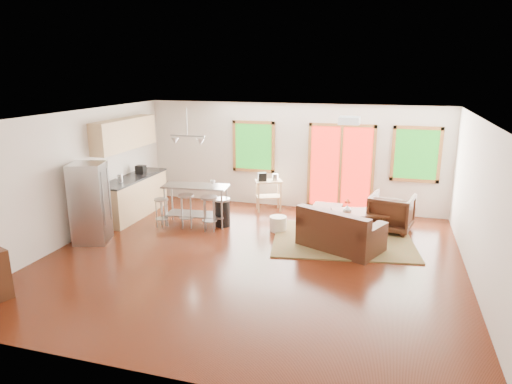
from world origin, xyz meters
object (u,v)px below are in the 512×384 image
(armchair, at_px, (391,211))
(ottoman, at_px, (327,215))
(rug, at_px, (343,240))
(loveseat, at_px, (340,233))
(refrigerator, at_px, (90,203))
(island, at_px, (196,198))
(coffee_table, at_px, (359,214))
(kitchen_cart, at_px, (268,185))

(armchair, relative_size, ottoman, 1.40)
(rug, relative_size, ottoman, 4.38)
(loveseat, xyz_separation_m, refrigerator, (-4.84, -1.00, 0.49))
(rug, bearing_deg, armchair, 44.47)
(island, bearing_deg, armchair, 11.00)
(coffee_table, bearing_deg, loveseat, -104.12)
(loveseat, xyz_separation_m, armchair, (0.94, 1.38, 0.12))
(ottoman, distance_m, kitchen_cart, 1.72)
(coffee_table, height_order, refrigerator, refrigerator)
(ottoman, xyz_separation_m, refrigerator, (-4.39, -2.41, 0.60))
(loveseat, height_order, coffee_table, loveseat)
(rug, bearing_deg, island, 178.45)
(ottoman, xyz_separation_m, island, (-2.81, -0.85, 0.41))
(loveseat, bearing_deg, island, -165.25)
(loveseat, bearing_deg, refrigerator, -143.73)
(loveseat, relative_size, coffee_table, 1.40)
(loveseat, relative_size, refrigerator, 1.09)
(armchair, xyz_separation_m, refrigerator, (-5.78, -2.38, 0.36))
(armchair, bearing_deg, island, 22.60)
(rug, bearing_deg, ottoman, 116.41)
(refrigerator, relative_size, island, 1.09)
(coffee_table, height_order, kitchen_cart, kitchen_cart)
(rug, xyz_separation_m, loveseat, (-0.02, -0.48, 0.31))
(rug, bearing_deg, loveseat, -92.75)
(rug, height_order, kitchen_cart, kitchen_cart)
(rug, relative_size, kitchen_cart, 2.90)
(loveseat, xyz_separation_m, ottoman, (-0.44, 1.42, -0.11))
(island, bearing_deg, kitchen_cart, 49.24)
(loveseat, height_order, armchair, armchair)
(coffee_table, bearing_deg, armchair, 20.81)
(coffee_table, relative_size, ottoman, 1.97)
(coffee_table, xyz_separation_m, armchair, (0.66, 0.25, 0.06))
(coffee_table, height_order, ottoman, coffee_table)
(island, bearing_deg, ottoman, 16.84)
(kitchen_cart, bearing_deg, armchair, -12.61)
(loveseat, distance_m, ottoman, 1.49)
(rug, xyz_separation_m, armchair, (0.92, 0.90, 0.43))
(loveseat, bearing_deg, rug, 111.87)
(ottoman, bearing_deg, armchair, -1.42)
(island, relative_size, kitchen_cart, 1.54)
(loveseat, relative_size, ottoman, 2.76)
(rug, height_order, coffee_table, coffee_table)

